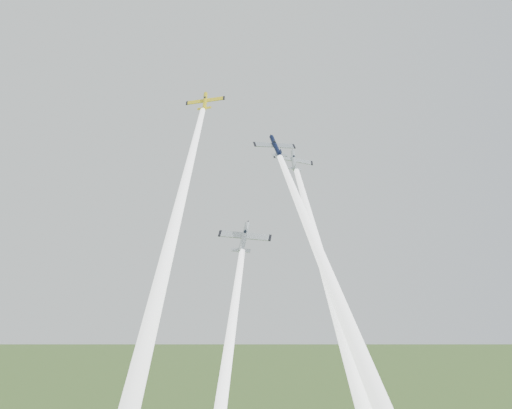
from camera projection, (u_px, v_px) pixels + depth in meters
name	position (u px, v px, depth m)	size (l,w,h in m)	color
plane_yellow	(205.00, 101.00, 121.35)	(7.51, 7.45, 1.18)	yellow
smoke_trail_yellow	(173.00, 233.00, 92.40)	(2.51, 2.51, 68.62)	white
plane_navy	(276.00, 146.00, 110.73)	(7.58, 7.52, 1.19)	black
smoke_trail_navy	(331.00, 283.00, 86.62)	(2.51, 2.51, 58.59)	white
plane_silver_right	(294.00, 160.00, 117.34)	(7.49, 7.43, 1.17)	#B6BFC6
smoke_trail_silver_right	(337.00, 314.00, 89.23)	(2.51, 2.51, 67.16)	white
plane_silver_low	(244.00, 237.00, 103.77)	(8.68, 8.61, 1.36)	#A6ADB3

